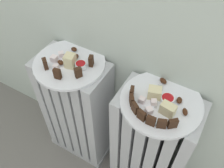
# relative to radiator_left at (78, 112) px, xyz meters

# --- Properties ---
(radiator_left) EXTENTS (0.31, 0.18, 0.62)m
(radiator_left) POSITION_rel_radiator_left_xyz_m (0.00, 0.00, 0.00)
(radiator_left) COLOR #B2B2B7
(radiator_left) RESTS_ON ground_plane
(radiator_right) EXTENTS (0.31, 0.18, 0.62)m
(radiator_right) POSITION_rel_radiator_left_xyz_m (0.38, 0.00, 0.00)
(radiator_right) COLOR #B2B2B7
(radiator_right) RESTS_ON ground_plane
(plate_left) EXTENTS (0.28, 0.28, 0.01)m
(plate_left) POSITION_rel_radiator_left_xyz_m (-0.00, 0.00, 0.32)
(plate_left) COLOR white
(plate_left) RESTS_ON radiator_left
(plate_right) EXTENTS (0.28, 0.28, 0.01)m
(plate_right) POSITION_rel_radiator_left_xyz_m (0.38, 0.00, 0.32)
(plate_right) COLOR white
(plate_right) RESTS_ON radiator_right
(dark_cake_slice_left_0) EXTENTS (0.03, 0.03, 0.04)m
(dark_cake_slice_left_0) POSITION_rel_radiator_left_xyz_m (-0.06, -0.07, 0.35)
(dark_cake_slice_left_0) COLOR #382114
(dark_cake_slice_left_0) RESTS_ON plate_left
(dark_cake_slice_left_1) EXTENTS (0.03, 0.02, 0.04)m
(dark_cake_slice_left_1) POSITION_rel_radiator_left_xyz_m (0.02, -0.09, 0.35)
(dark_cake_slice_left_1) COLOR #382114
(dark_cake_slice_left_1) RESTS_ON plate_left
(dark_cake_slice_left_2) EXTENTS (0.03, 0.03, 0.04)m
(dark_cake_slice_left_2) POSITION_rel_radiator_left_xyz_m (0.08, -0.04, 0.35)
(dark_cake_slice_left_2) COLOR #382114
(dark_cake_slice_left_2) RESTS_ON plate_left
(dark_cake_slice_left_3) EXTENTS (0.02, 0.03, 0.04)m
(dark_cake_slice_left_3) POSITION_rel_radiator_left_xyz_m (0.08, 0.03, 0.35)
(dark_cake_slice_left_3) COLOR #382114
(dark_cake_slice_left_3) RESTS_ON plate_left
(marble_cake_slice_left_0) EXTENTS (0.04, 0.05, 0.05)m
(marble_cake_slice_left_0) POSITION_rel_radiator_left_xyz_m (0.02, -0.01, 0.35)
(marble_cake_slice_left_0) COLOR beige
(marble_cake_slice_left_0) RESTS_ON plate_left
(turkish_delight_left_0) EXTENTS (0.03, 0.03, 0.02)m
(turkish_delight_left_0) POSITION_rel_radiator_left_xyz_m (-0.05, 0.01, 0.34)
(turkish_delight_left_0) COLOR white
(turkish_delight_left_0) RESTS_ON plate_left
(turkish_delight_left_1) EXTENTS (0.02, 0.02, 0.02)m
(turkish_delight_left_1) POSITION_rel_radiator_left_xyz_m (-0.02, -0.05, 0.34)
(turkish_delight_left_1) COLOR white
(turkish_delight_left_1) RESTS_ON plate_left
(turkish_delight_left_2) EXTENTS (0.03, 0.03, 0.02)m
(turkish_delight_left_2) POSITION_rel_radiator_left_xyz_m (-0.01, 0.01, 0.34)
(turkish_delight_left_2) COLOR white
(turkish_delight_left_2) RESTS_ON plate_left
(turkish_delight_left_3) EXTENTS (0.03, 0.03, 0.02)m
(turkish_delight_left_3) POSITION_rel_radiator_left_xyz_m (-0.05, -0.02, 0.34)
(turkish_delight_left_3) COLOR white
(turkish_delight_left_3) RESTS_ON plate_left
(medjool_date_left_0) EXTENTS (0.03, 0.03, 0.02)m
(medjool_date_left_0) POSITION_rel_radiator_left_xyz_m (-0.02, -0.02, 0.33)
(medjool_date_left_0) COLOR #3D1E0F
(medjool_date_left_0) RESTS_ON plate_left
(medjool_date_left_1) EXTENTS (0.03, 0.02, 0.01)m
(medjool_date_left_1) POSITION_rel_radiator_left_xyz_m (-0.02, 0.07, 0.33)
(medjool_date_left_1) COLOR #3D1E0F
(medjool_date_left_1) RESTS_ON plate_left
(medjool_date_left_2) EXTENTS (0.02, 0.02, 0.02)m
(medjool_date_left_2) POSITION_rel_radiator_left_xyz_m (0.01, 0.03, 0.33)
(medjool_date_left_2) COLOR #3D1E0F
(medjool_date_left_2) RESTS_ON plate_left
(jam_bowl_left) EXTENTS (0.04, 0.04, 0.02)m
(jam_bowl_left) POSITION_rel_radiator_left_xyz_m (0.06, -0.00, 0.34)
(jam_bowl_left) COLOR white
(jam_bowl_left) RESTS_ON plate_left
(dark_cake_slice_right_0) EXTENTS (0.02, 0.03, 0.04)m
(dark_cake_slice_right_0) POSITION_rel_radiator_left_xyz_m (0.28, -0.03, 0.34)
(dark_cake_slice_right_0) COLOR #382114
(dark_cake_slice_right_0) RESTS_ON plate_right
(dark_cake_slice_right_1) EXTENTS (0.03, 0.03, 0.04)m
(dark_cake_slice_right_1) POSITION_rel_radiator_left_xyz_m (0.30, -0.06, 0.34)
(dark_cake_slice_right_1) COLOR #382114
(dark_cake_slice_right_1) RESTS_ON plate_right
(dark_cake_slice_right_2) EXTENTS (0.03, 0.03, 0.04)m
(dark_cake_slice_right_2) POSITION_rel_radiator_left_xyz_m (0.32, -0.08, 0.34)
(dark_cake_slice_right_2) COLOR #382114
(dark_cake_slice_right_2) RESTS_ON plate_right
(dark_cake_slice_right_3) EXTENTS (0.03, 0.02, 0.04)m
(dark_cake_slice_right_3) POSITION_rel_radiator_left_xyz_m (0.35, -0.10, 0.34)
(dark_cake_slice_right_3) COLOR #382114
(dark_cake_slice_right_3) RESTS_ON plate_right
(dark_cake_slice_right_4) EXTENTS (0.03, 0.01, 0.04)m
(dark_cake_slice_right_4) POSITION_rel_radiator_left_xyz_m (0.38, -0.10, 0.34)
(dark_cake_slice_right_4) COLOR #382114
(dark_cake_slice_right_4) RESTS_ON plate_right
(dark_cake_slice_right_5) EXTENTS (0.03, 0.02, 0.04)m
(dark_cake_slice_right_5) POSITION_rel_radiator_left_xyz_m (0.41, -0.09, 0.34)
(dark_cake_slice_right_5) COLOR #382114
(dark_cake_slice_right_5) RESTS_ON plate_right
(dark_cake_slice_right_6) EXTENTS (0.03, 0.03, 0.04)m
(dark_cake_slice_right_6) POSITION_rel_radiator_left_xyz_m (0.44, -0.08, 0.34)
(dark_cake_slice_right_6) COLOR #382114
(dark_cake_slice_right_6) RESTS_ON plate_right
(marble_cake_slice_right_0) EXTENTS (0.05, 0.05, 0.04)m
(marble_cake_slice_right_0) POSITION_rel_radiator_left_xyz_m (0.35, 0.01, 0.35)
(marble_cake_slice_right_0) COLOR beige
(marble_cake_slice_right_0) RESTS_ON plate_right
(marble_cake_slice_right_1) EXTENTS (0.05, 0.04, 0.04)m
(marble_cake_slice_right_1) POSITION_rel_radiator_left_xyz_m (0.41, -0.04, 0.35)
(marble_cake_slice_right_1) COLOR beige
(marble_cake_slice_right_1) RESTS_ON plate_right
(turkish_delight_right_0) EXTENTS (0.02, 0.02, 0.02)m
(turkish_delight_right_0) POSITION_rel_radiator_left_xyz_m (0.36, -0.02, 0.34)
(turkish_delight_right_0) COLOR white
(turkish_delight_right_0) RESTS_ON plate_right
(turkish_delight_right_1) EXTENTS (0.02, 0.02, 0.02)m
(turkish_delight_right_1) POSITION_rel_radiator_left_xyz_m (0.32, -0.03, 0.34)
(turkish_delight_right_1) COLOR white
(turkish_delight_right_1) RESTS_ON plate_right
(turkish_delight_right_2) EXTENTS (0.03, 0.03, 0.02)m
(turkish_delight_right_2) POSITION_rel_radiator_left_xyz_m (0.36, -0.06, 0.34)
(turkish_delight_right_2) COLOR white
(turkish_delight_right_2) RESTS_ON plate_right
(medjool_date_right_0) EXTENTS (0.03, 0.03, 0.02)m
(medjool_date_right_0) POSITION_rel_radiator_left_xyz_m (0.43, 0.03, 0.33)
(medjool_date_right_0) COLOR #3D1E0F
(medjool_date_right_0) RESTS_ON plate_right
(medjool_date_right_1) EXTENTS (0.03, 0.03, 0.02)m
(medjool_date_right_1) POSITION_rel_radiator_left_xyz_m (0.46, -0.01, 0.33)
(medjool_date_right_1) COLOR #3D1E0F
(medjool_date_right_1) RESTS_ON plate_right
(medjool_date_right_2) EXTENTS (0.03, 0.03, 0.02)m
(medjool_date_right_2) POSITION_rel_radiator_left_xyz_m (0.35, 0.08, 0.33)
(medjool_date_right_2) COLOR #3D1E0F
(medjool_date_right_2) RESTS_ON plate_right
(jam_bowl_right) EXTENTS (0.05, 0.05, 0.02)m
(jam_bowl_right) POSITION_rel_radiator_left_xyz_m (0.39, 0.01, 0.34)
(jam_bowl_right) COLOR white
(jam_bowl_right) RESTS_ON plate_right
(fork) EXTENTS (0.04, 0.10, 0.00)m
(fork) POSITION_rel_radiator_left_xyz_m (0.36, 0.02, 0.33)
(fork) COLOR #B7B7BC
(fork) RESTS_ON plate_right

